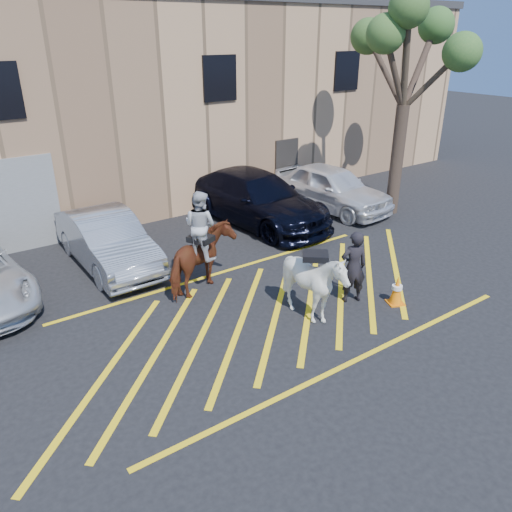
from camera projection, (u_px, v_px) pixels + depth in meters
ground at (270, 305)px, 12.10m from camera, size 90.00×90.00×0.00m
car_silver_sedan at (107, 240)px, 13.85m from camera, size 1.63×4.61×1.51m
car_blue_suv at (256, 198)px, 17.04m from camera, size 3.02×6.13×1.72m
car_white_suv at (331, 188)px, 18.34m from camera, size 2.40×4.96×1.63m
handler at (353, 267)px, 11.94m from camera, size 0.78×0.64×1.82m
warehouse at (88, 99)px, 19.52m from camera, size 32.42×10.20×7.30m
hatching_zone at (277, 310)px, 11.88m from camera, size 12.60×5.12×0.01m
mounted_bay at (201, 252)px, 12.36m from camera, size 2.19×1.67×2.63m
saddled_white at (314, 284)px, 11.17m from camera, size 2.13×2.15×1.77m
traffic_cone at (397, 290)px, 12.03m from camera, size 0.50×0.50×0.73m
tree at (410, 44)px, 15.99m from camera, size 3.99×4.37×7.31m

